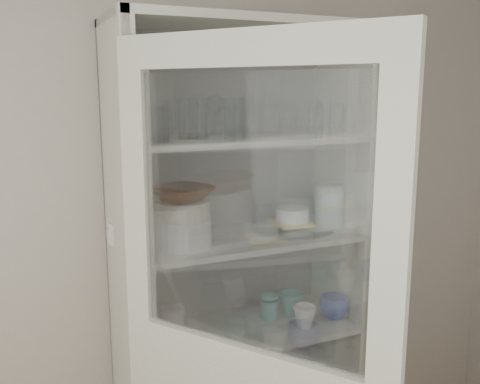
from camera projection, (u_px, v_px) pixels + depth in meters
name	position (u px, v px, depth m)	size (l,w,h in m)	color
wall_back	(176.00, 218.00, 2.28)	(3.60, 0.02, 2.60)	beige
pantry_cabinet	(234.00, 304.00, 2.29)	(1.00, 0.45, 2.10)	beige
tumbler_0	(156.00, 125.00, 1.82)	(0.06, 0.06, 0.13)	silver
tumbler_1	(160.00, 124.00, 1.83)	(0.06, 0.06, 0.13)	silver
tumbler_2	(235.00, 119.00, 1.90)	(0.08, 0.08, 0.15)	silver
tumbler_3	(237.00, 122.00, 1.96)	(0.06, 0.06, 0.13)	silver
tumbler_4	(253.00, 122.00, 1.98)	(0.06, 0.06, 0.13)	silver
tumbler_5	(336.00, 120.00, 2.10)	(0.06, 0.06, 0.13)	silver
tumbler_6	(315.00, 120.00, 2.05)	(0.06, 0.06, 0.13)	silver
tumbler_7	(159.00, 120.00, 1.92)	(0.07, 0.07, 0.15)	silver
tumbler_8	(198.00, 119.00, 1.98)	(0.07, 0.07, 0.15)	silver
tumbler_9	(188.00, 119.00, 1.97)	(0.07, 0.07, 0.15)	silver
tumbler_10	(236.00, 118.00, 2.06)	(0.07, 0.07, 0.14)	silver
goblet_0	(143.00, 114.00, 2.02)	(0.08, 0.08, 0.18)	silver
goblet_1	(215.00, 113.00, 2.17)	(0.08, 0.08, 0.18)	silver
goblet_2	(247.00, 112.00, 2.22)	(0.08, 0.08, 0.18)	silver
goblet_3	(315.00, 114.00, 2.35)	(0.07, 0.07, 0.15)	silver
plate_stack_front	(183.00, 232.00, 2.00)	(0.22, 0.22, 0.11)	white
plate_stack_back	(135.00, 230.00, 2.09)	(0.22, 0.22, 0.08)	white
cream_bowl	(182.00, 209.00, 1.98)	(0.21, 0.21, 0.06)	silver
terracotta_bowl	(182.00, 194.00, 1.97)	(0.22, 0.22, 0.05)	#5E2D14
glass_platter	(292.00, 226.00, 2.26)	(0.35, 0.35, 0.02)	silver
yellow_trivet	(292.00, 223.00, 2.26)	(0.15, 0.15, 0.01)	gold
white_ramekin	(292.00, 215.00, 2.25)	(0.14, 0.14, 0.06)	white
grey_bowl_stack	(329.00, 205.00, 2.30)	(0.13, 0.13, 0.18)	#A6B9BA
mug_blue	(334.00, 307.00, 2.32)	(0.13, 0.13, 0.10)	navy
mug_teal	(291.00, 303.00, 2.36)	(0.11, 0.11, 0.10)	teal
mug_white	(305.00, 316.00, 2.24)	(0.10, 0.10, 0.09)	white
teal_jar	(269.00, 307.00, 2.33)	(0.08, 0.08, 0.10)	teal
measuring_cups	(189.00, 343.00, 2.05)	(0.10, 0.10, 0.04)	silver
white_canister	(173.00, 322.00, 2.16)	(0.10, 0.10, 0.12)	white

